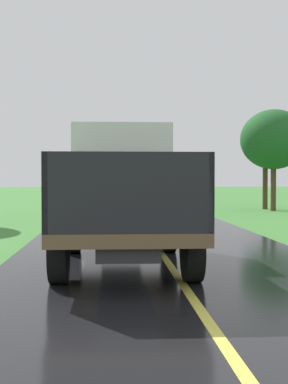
% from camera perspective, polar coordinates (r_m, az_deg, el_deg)
% --- Properties ---
extents(banana_truck_near, '(2.38, 5.82, 2.80)m').
position_cam_1_polar(banana_truck_near, '(10.84, -2.36, 0.16)').
color(banana_truck_near, '#2D2D30').
rests_on(banana_truck_near, road_surface).
extents(roadside_tree_near_left, '(2.48, 2.48, 4.84)m').
position_cam_1_polar(roadside_tree_near_left, '(30.06, 12.91, 5.23)').
color(roadside_tree_near_left, '#4C3823').
rests_on(roadside_tree_near_left, ground).
extents(roadside_tree_far_left, '(3.47, 3.47, 5.30)m').
position_cam_1_polar(roadside_tree_far_left, '(28.65, 13.76, 5.49)').
color(roadside_tree_far_left, '#4C3823').
rests_on(roadside_tree_far_left, ground).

